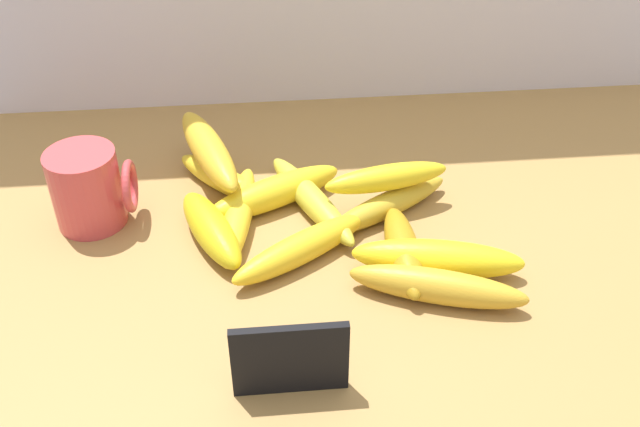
% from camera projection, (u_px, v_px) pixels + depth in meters
% --- Properties ---
extents(counter_top, '(1.10, 0.76, 0.03)m').
position_uv_depth(counter_top, '(386.00, 259.00, 0.88)').
color(counter_top, '#9E7741').
rests_on(counter_top, ground).
extents(chalkboard_sign, '(0.11, 0.02, 0.08)m').
position_uv_depth(chalkboard_sign, '(290.00, 362.00, 0.68)').
color(chalkboard_sign, black).
rests_on(chalkboard_sign, counter_top).
extents(coffee_mug, '(0.10, 0.08, 0.10)m').
position_uv_depth(coffee_mug, '(89.00, 188.00, 0.88)').
color(coffee_mug, '#CD4448').
rests_on(coffee_mug, counter_top).
extents(banana_0, '(0.11, 0.20, 0.03)m').
position_uv_depth(banana_0, '(311.00, 199.00, 0.92)').
color(banana_0, gold).
rests_on(banana_0, counter_top).
extents(banana_1, '(0.20, 0.10, 0.04)m').
position_uv_depth(banana_1, '(437.00, 286.00, 0.79)').
color(banana_1, gold).
rests_on(banana_1, counter_top).
extents(banana_2, '(0.10, 0.16, 0.04)m').
position_uv_depth(banana_2, '(211.00, 229.00, 0.86)').
color(banana_2, gold).
rests_on(banana_2, counter_top).
extents(banana_3, '(0.20, 0.08, 0.04)m').
position_uv_depth(banana_3, '(438.00, 259.00, 0.82)').
color(banana_3, yellow).
rests_on(banana_3, counter_top).
extents(banana_4, '(0.18, 0.13, 0.04)m').
position_uv_depth(banana_4, '(301.00, 248.00, 0.84)').
color(banana_4, yellow).
rests_on(banana_4, counter_top).
extents(banana_5, '(0.13, 0.13, 0.03)m').
position_uv_depth(banana_5, '(221.00, 178.00, 0.96)').
color(banana_5, yellow).
rests_on(banana_5, counter_top).
extents(banana_6, '(0.04, 0.16, 0.04)m').
position_uv_depth(banana_6, '(403.00, 251.00, 0.84)').
color(banana_6, '#AB8019').
rests_on(banana_6, counter_top).
extents(banana_7, '(0.06, 0.20, 0.03)m').
position_uv_depth(banana_7, '(239.00, 215.00, 0.90)').
color(banana_7, yellow).
rests_on(banana_7, counter_top).
extents(banana_8, '(0.19, 0.12, 0.04)m').
position_uv_depth(banana_8, '(275.00, 192.00, 0.93)').
color(banana_8, yellow).
rests_on(banana_8, counter_top).
extents(banana_9, '(0.18, 0.13, 0.03)m').
position_uv_depth(banana_9, '(387.00, 205.00, 0.91)').
color(banana_9, gold).
rests_on(banana_9, counter_top).
extents(banana_10, '(0.16, 0.06, 0.03)m').
position_uv_depth(banana_10, '(386.00, 178.00, 0.90)').
color(banana_10, yellow).
rests_on(banana_10, banana_9).
extents(banana_11, '(0.10, 0.20, 0.04)m').
position_uv_depth(banana_11, '(209.00, 150.00, 0.94)').
color(banana_11, gold).
rests_on(banana_11, banana_5).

